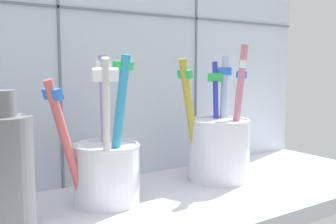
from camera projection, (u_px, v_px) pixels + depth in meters
The scene contains 5 objects.
counter_slab at pixel (181, 204), 48.01cm from camera, with size 64.00×22.00×2.00cm, color silver.
tile_wall_back at pixel (131, 30), 55.44cm from camera, with size 64.00×2.20×45.00cm.
toothbrush_cup_left at pixel (106, 166), 44.90cm from camera, with size 11.10×10.68×16.76cm.
toothbrush_cup_right at pixel (219, 144), 54.44cm from camera, with size 10.60×8.38×18.34cm.
ceramic_vase at pixel (3, 171), 36.79cm from camera, with size 5.61×5.61×13.29cm.
Camera 1 is at (-27.44, -37.52, 17.40)cm, focal length 42.67 mm.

